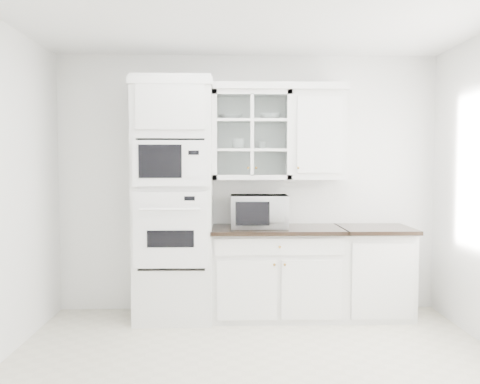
{
  "coord_description": "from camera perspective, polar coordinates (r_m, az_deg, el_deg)",
  "views": [
    {
      "loc": [
        -0.21,
        -3.65,
        1.58
      ],
      "look_at": [
        -0.1,
        1.05,
        1.3
      ],
      "focal_mm": 38.0,
      "sensor_mm": 36.0,
      "label": 1
    }
  ],
  "objects": [
    {
      "name": "bowl_a",
      "position": [
        5.27,
        -1.06,
        8.39
      ],
      "size": [
        0.28,
        0.28,
        0.06
      ],
      "primitive_type": "imported",
      "rotation": [
        0.0,
        0.0,
        0.27
      ],
      "color": "white",
      "rests_on": "upper_cabinet_glass"
    },
    {
      "name": "base_cabinet_run",
      "position": [
        5.24,
        4.1,
        -8.91
      ],
      "size": [
        1.32,
        0.67,
        0.92
      ],
      "color": "silver",
      "rests_on": "ground"
    },
    {
      "name": "extra_base_cabinet",
      "position": [
        5.43,
        14.79,
        -8.59
      ],
      "size": [
        0.72,
        0.67,
        0.92
      ],
      "color": "silver",
      "rests_on": "ground"
    },
    {
      "name": "bowl_b",
      "position": [
        5.28,
        3.42,
        8.42
      ],
      "size": [
        0.26,
        0.26,
        0.07
      ],
      "primitive_type": "imported",
      "rotation": [
        0.0,
        0.0,
        0.3
      ],
      "color": "white",
      "rests_on": "upper_cabinet_glass"
    },
    {
      "name": "cup_a",
      "position": [
        5.24,
        -0.18,
        5.41
      ],
      "size": [
        0.16,
        0.16,
        0.11
      ],
      "primitive_type": "imported",
      "rotation": [
        0.0,
        0.0,
        0.19
      ],
      "color": "white",
      "rests_on": "upper_cabinet_glass"
    },
    {
      "name": "ground",
      "position": [
        3.98,
        1.92,
        -19.89
      ],
      "size": [
        4.0,
        3.5,
        0.01
      ],
      "primitive_type": "cube",
      "color": "beige",
      "rests_on": "ground"
    },
    {
      "name": "upper_cabinet_glass",
      "position": [
        5.25,
        1.28,
        6.35
      ],
      "size": [
        0.8,
        0.33,
        0.9
      ],
      "color": "silver",
      "rests_on": "room_shell"
    },
    {
      "name": "cup_b",
      "position": [
        5.24,
        2.5,
        5.27
      ],
      "size": [
        0.1,
        0.1,
        0.08
      ],
      "primitive_type": "imported",
      "rotation": [
        0.0,
        0.0,
        0.18
      ],
      "color": "white",
      "rests_on": "upper_cabinet_glass"
    },
    {
      "name": "room_shell",
      "position": [
        4.09,
        1.62,
        6.21
      ],
      "size": [
        4.0,
        3.5,
        2.7
      ],
      "color": "white",
      "rests_on": "ground"
    },
    {
      "name": "oven_column",
      "position": [
        5.11,
        -7.41,
        -0.89
      ],
      "size": [
        0.76,
        0.68,
        2.4
      ],
      "color": "silver",
      "rests_on": "ground"
    },
    {
      "name": "countertop_microwave",
      "position": [
        5.12,
        2.14,
        -2.16
      ],
      "size": [
        0.57,
        0.47,
        0.33
      ],
      "primitive_type": "imported",
      "rotation": [
        0.0,
        0.0,
        3.13
      ],
      "color": "white",
      "rests_on": "base_cabinet_run"
    },
    {
      "name": "crown_molding",
      "position": [
        5.27,
        0.14,
        11.64
      ],
      "size": [
        2.14,
        0.38,
        0.07
      ],
      "primitive_type": "cube",
      "color": "white",
      "rests_on": "room_shell"
    },
    {
      "name": "upper_cabinet_solid",
      "position": [
        5.32,
        8.61,
        6.27
      ],
      "size": [
        0.55,
        0.33,
        0.9
      ],
      "primitive_type": "cube",
      "color": "silver",
      "rests_on": "room_shell"
    }
  ]
}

